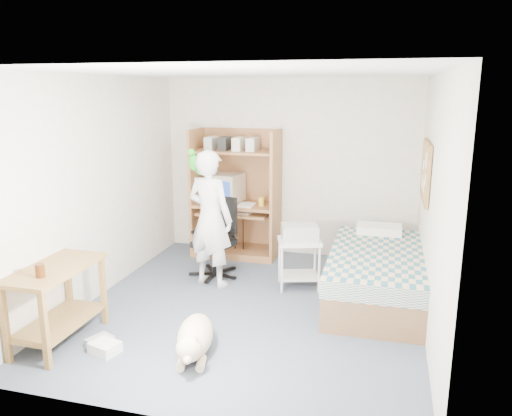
% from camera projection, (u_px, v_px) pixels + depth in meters
% --- Properties ---
extents(floor, '(4.00, 4.00, 0.00)m').
position_uv_depth(floor, '(252.00, 307.00, 5.49)').
color(floor, '#444C5C').
rests_on(floor, ground).
extents(wall_back, '(3.60, 0.02, 2.50)m').
position_uv_depth(wall_back, '(289.00, 168.00, 7.08)').
color(wall_back, beige).
rests_on(wall_back, floor).
extents(wall_right, '(0.02, 4.00, 2.50)m').
position_uv_depth(wall_right, '(433.00, 207.00, 4.75)').
color(wall_right, beige).
rests_on(wall_right, floor).
extents(wall_left, '(0.02, 4.00, 2.50)m').
position_uv_depth(wall_left, '(99.00, 188.00, 5.65)').
color(wall_left, beige).
rests_on(wall_left, floor).
extents(ceiling, '(3.60, 4.00, 0.02)m').
position_uv_depth(ceiling, '(251.00, 73.00, 4.91)').
color(ceiling, white).
rests_on(ceiling, wall_back).
extents(computer_hutch, '(1.20, 0.63, 1.80)m').
position_uv_depth(computer_hutch, '(237.00, 199.00, 7.11)').
color(computer_hutch, brown).
rests_on(computer_hutch, floor).
extents(bed, '(1.02, 2.02, 0.66)m').
position_uv_depth(bed, '(376.00, 274.00, 5.68)').
color(bed, brown).
rests_on(bed, floor).
extents(side_desk, '(0.50, 1.00, 0.75)m').
position_uv_depth(side_desk, '(57.00, 293.00, 4.64)').
color(side_desk, brown).
rests_on(side_desk, floor).
extents(corkboard, '(0.04, 0.94, 0.66)m').
position_uv_depth(corkboard, '(426.00, 171.00, 5.56)').
color(corkboard, '#A17148').
rests_on(corkboard, wall_right).
extents(office_chair, '(0.57, 0.57, 1.00)m').
position_uv_depth(office_chair, '(217.00, 248.00, 6.38)').
color(office_chair, black).
rests_on(office_chair, floor).
extents(person, '(0.70, 0.56, 1.66)m').
position_uv_depth(person, '(210.00, 219.00, 5.98)').
color(person, white).
rests_on(person, floor).
extents(parrot, '(0.12, 0.21, 0.34)m').
position_uv_depth(parrot, '(193.00, 161.00, 5.88)').
color(parrot, '#14891B').
rests_on(parrot, person).
extents(dog, '(0.47, 0.98, 0.37)m').
position_uv_depth(dog, '(195.00, 337.00, 4.49)').
color(dog, beige).
rests_on(dog, floor).
extents(printer_cart, '(0.59, 0.53, 0.60)m').
position_uv_depth(printer_cart, '(299.00, 256.00, 5.97)').
color(printer_cart, silver).
rests_on(printer_cart, floor).
extents(printer, '(0.49, 0.43, 0.18)m').
position_uv_depth(printer, '(300.00, 232.00, 5.90)').
color(printer, '#A4A4A0').
rests_on(printer, printer_cart).
extents(crt_monitor, '(0.48, 0.50, 0.40)m').
position_uv_depth(crt_monitor, '(226.00, 188.00, 7.12)').
color(crt_monitor, beige).
rests_on(crt_monitor, computer_hutch).
extents(keyboard, '(0.47, 0.23, 0.03)m').
position_uv_depth(keyboard, '(236.00, 212.00, 6.99)').
color(keyboard, beige).
rests_on(keyboard, computer_hutch).
extents(pencil_cup, '(0.08, 0.08, 0.12)m').
position_uv_depth(pencil_cup, '(261.00, 202.00, 6.93)').
color(pencil_cup, gold).
rests_on(pencil_cup, computer_hutch).
extents(drink_glass, '(0.08, 0.08, 0.12)m').
position_uv_depth(drink_glass, '(40.00, 271.00, 4.32)').
color(drink_glass, '#42200A').
rests_on(drink_glass, side_desk).
extents(floor_box_a, '(0.30, 0.26, 0.10)m').
position_uv_depth(floor_box_a, '(105.00, 347.00, 4.54)').
color(floor_box_a, silver).
rests_on(floor_box_a, floor).
extents(floor_box_b, '(0.25, 0.27, 0.08)m').
position_uv_depth(floor_box_b, '(100.00, 342.00, 4.66)').
color(floor_box_b, '#A6A6A2').
rests_on(floor_box_b, floor).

